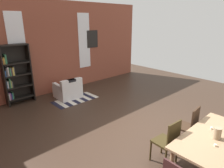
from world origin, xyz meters
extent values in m
plane|color=#38281E|center=(0.00, 0.00, 0.00)|extent=(11.73, 11.73, 0.00)
cube|color=brown|center=(0.00, 4.57, 1.69)|extent=(8.58, 0.12, 3.39)
cube|color=white|center=(-1.33, 4.50, 1.86)|extent=(0.55, 0.02, 2.20)
cube|color=white|center=(1.33, 4.50, 1.86)|extent=(0.55, 0.02, 2.20)
cube|color=#9C7A58|center=(-0.08, -1.43, 0.72)|extent=(1.83, 0.95, 0.04)
cylinder|color=#9C7A58|center=(-0.90, -1.06, 0.35)|extent=(0.07, 0.07, 0.70)
cylinder|color=#9C7A58|center=(0.74, -1.06, 0.35)|extent=(0.07, 0.07, 0.70)
cylinder|color=#998466|center=(-0.13, -1.43, 0.84)|extent=(0.14, 0.14, 0.21)
cylinder|color=silver|center=(0.12, -1.25, 0.76)|extent=(0.04, 0.04, 0.04)
cylinder|color=silver|center=(-0.37, -1.51, 0.75)|extent=(0.04, 0.04, 0.03)
cylinder|color=brown|center=(0.96, -1.25, 0.21)|extent=(0.04, 0.04, 0.43)
cube|color=#322116|center=(0.33, -0.66, 0.45)|extent=(0.43, 0.43, 0.04)
cube|color=#322116|center=(0.35, -0.84, 0.70)|extent=(0.38, 0.06, 0.50)
cylinder|color=#322116|center=(0.50, -0.46, 0.21)|extent=(0.04, 0.04, 0.43)
cylinder|color=#322116|center=(0.14, -0.49, 0.21)|extent=(0.04, 0.04, 0.43)
cylinder|color=#322116|center=(0.53, -0.82, 0.21)|extent=(0.04, 0.04, 0.43)
cylinder|color=#322116|center=(0.17, -0.85, 0.21)|extent=(0.04, 0.04, 0.43)
cube|color=#332912|center=(-0.49, -0.66, 0.45)|extent=(0.43, 0.43, 0.04)
cube|color=#332912|center=(-0.51, -0.84, 0.70)|extent=(0.38, 0.06, 0.50)
cylinder|color=#332912|center=(-0.30, -0.49, 0.21)|extent=(0.04, 0.04, 0.43)
cylinder|color=#332912|center=(-0.66, -0.46, 0.21)|extent=(0.04, 0.04, 0.43)
cylinder|color=#332912|center=(-0.33, -0.85, 0.21)|extent=(0.04, 0.04, 0.43)
cylinder|color=#332912|center=(-0.69, -0.82, 0.21)|extent=(0.04, 0.04, 0.43)
cube|color=black|center=(-1.93, 4.31, 0.99)|extent=(0.04, 0.30, 1.97)
cube|color=black|center=(-1.10, 4.31, 0.99)|extent=(0.04, 0.30, 1.97)
cube|color=black|center=(-1.52, 4.46, 0.99)|extent=(0.88, 0.01, 1.97)
cube|color=black|center=(-1.52, 4.31, 0.20)|extent=(0.84, 0.30, 0.04)
cube|color=white|center=(-1.90, 4.31, 0.33)|extent=(0.04, 0.24, 0.22)
cube|color=#8C4C8C|center=(-1.85, 4.31, 0.33)|extent=(0.04, 0.20, 0.23)
cube|color=#284C8C|center=(-1.80, 4.31, 0.32)|extent=(0.03, 0.19, 0.20)
cube|color=#33724C|center=(-1.77, 4.31, 0.33)|extent=(0.04, 0.16, 0.23)
cube|color=black|center=(-1.52, 4.31, 0.59)|extent=(0.84, 0.30, 0.04)
cube|color=#284C8C|center=(-1.90, 4.31, 0.74)|extent=(0.03, 0.19, 0.25)
cube|color=white|center=(-1.86, 4.31, 0.73)|extent=(0.04, 0.16, 0.24)
cube|color=#33724C|center=(-1.80, 4.31, 0.77)|extent=(0.04, 0.25, 0.32)
cube|color=gold|center=(-1.77, 4.31, 0.73)|extent=(0.03, 0.19, 0.23)
cube|color=#4C4C51|center=(-1.73, 4.31, 0.71)|extent=(0.03, 0.16, 0.19)
cube|color=black|center=(-1.52, 4.31, 0.99)|extent=(0.84, 0.30, 0.04)
cube|color=#284C8C|center=(-1.89, 4.31, 1.10)|extent=(0.04, 0.24, 0.19)
cube|color=#4C4C51|center=(-1.84, 4.31, 1.14)|extent=(0.04, 0.22, 0.27)
cube|color=white|center=(-1.79, 4.31, 1.15)|extent=(0.04, 0.19, 0.29)
cube|color=#33724C|center=(-1.74, 4.31, 1.14)|extent=(0.04, 0.23, 0.26)
cube|color=#8C4C8C|center=(-1.70, 4.31, 1.13)|extent=(0.03, 0.17, 0.25)
cube|color=gold|center=(-1.66, 4.31, 1.14)|extent=(0.05, 0.26, 0.26)
cube|color=#4C4C51|center=(-1.61, 4.31, 1.15)|extent=(0.03, 0.17, 0.28)
cube|color=black|center=(-1.52, 4.31, 1.38)|extent=(0.84, 0.30, 0.04)
cube|color=orange|center=(-1.90, 4.31, 1.50)|extent=(0.03, 0.20, 0.19)
cube|color=gold|center=(-1.86, 4.31, 1.51)|extent=(0.03, 0.21, 0.21)
cube|color=#33724C|center=(-1.81, 4.31, 1.55)|extent=(0.05, 0.23, 0.29)
cube|color=black|center=(-1.52, 4.31, 1.95)|extent=(0.84, 0.30, 0.04)
cube|color=white|center=(-0.09, 3.66, 0.20)|extent=(0.83, 0.83, 0.40)
cube|color=white|center=(-0.10, 3.34, 0.57)|extent=(0.80, 0.19, 0.35)
cube|color=white|center=(0.25, 3.65, 0.48)|extent=(0.14, 0.72, 0.15)
cube|color=white|center=(-0.43, 3.67, 0.48)|extent=(0.14, 0.72, 0.15)
cube|color=black|center=(-0.10, 3.34, 0.71)|extent=(0.29, 0.18, 0.08)
cube|color=#1E1E33|center=(-0.74, 3.26, 0.00)|extent=(0.16, 0.77, 0.01)
cube|color=silver|center=(-0.58, 3.26, 0.00)|extent=(0.16, 0.77, 0.01)
cube|color=#1E1E33|center=(-0.42, 3.26, 0.00)|extent=(0.16, 0.77, 0.01)
cube|color=silver|center=(-0.27, 3.26, 0.00)|extent=(0.16, 0.77, 0.01)
cube|color=#1E1E33|center=(-0.11, 3.26, 0.00)|extent=(0.16, 0.77, 0.01)
cube|color=silver|center=(0.04, 3.26, 0.00)|extent=(0.16, 0.77, 0.01)
cube|color=#1E1E33|center=(0.20, 3.26, 0.00)|extent=(0.16, 0.77, 0.01)
cube|color=silver|center=(0.36, 3.26, 0.00)|extent=(0.16, 0.77, 0.01)
cube|color=#1E1E33|center=(0.51, 3.26, 0.00)|extent=(0.16, 0.77, 0.01)
cube|color=silver|center=(0.67, 3.26, 0.00)|extent=(0.16, 0.77, 0.01)
cube|color=black|center=(1.74, 4.50, 1.92)|extent=(0.56, 0.03, 0.72)
camera|label=1|loc=(-3.49, -2.37, 2.72)|focal=31.63mm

